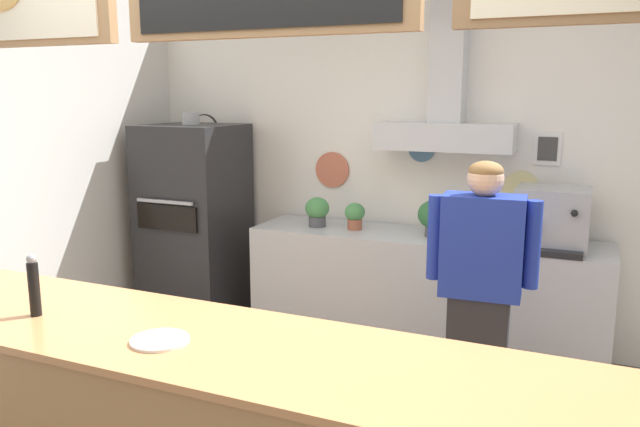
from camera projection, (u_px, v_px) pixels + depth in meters
back_wall_assembly at (424, 154)px, 4.67m from camera, size 4.85×2.73×2.77m
back_prep_counter at (422, 296)px, 4.63m from camera, size 2.57×0.61×0.91m
pizza_oven at (195, 225)px, 5.22m from camera, size 0.74×0.75×1.77m
shop_worker at (479, 300)px, 3.30m from camera, size 0.57×0.25×1.59m
espresso_machine at (552, 219)px, 4.14m from camera, size 0.46×0.49×0.41m
potted_oregano at (317, 211)px, 4.82m from camera, size 0.19×0.19×0.23m
potted_basil at (434, 216)px, 4.48m from camera, size 0.23×0.23×0.26m
potted_rosemary at (474, 227)px, 4.37m from camera, size 0.14×0.14×0.18m
potted_sage at (355, 215)px, 4.72m from camera, size 0.15×0.15×0.20m
pepper_grinder at (34, 286)px, 2.59m from camera, size 0.05×0.05×0.26m
condiment_plate at (160, 340)px, 2.34m from camera, size 0.22×0.22×0.01m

